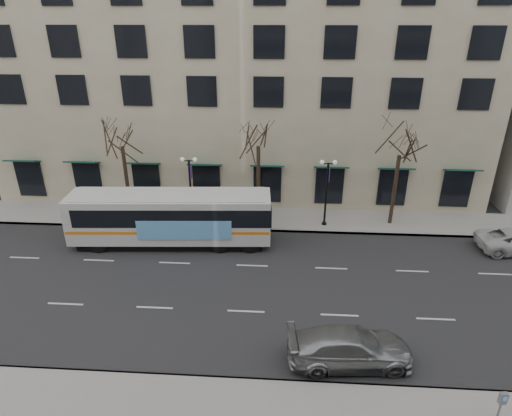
# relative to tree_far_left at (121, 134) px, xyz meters

# --- Properties ---
(ground) EXTENTS (160.00, 160.00, 0.00)m
(ground) POSITION_rel_tree_far_left_xyz_m (10.00, -8.80, -6.70)
(ground) COLOR black
(ground) RESTS_ON ground
(sidewalk_far) EXTENTS (80.00, 4.00, 0.15)m
(sidewalk_far) POSITION_rel_tree_far_left_xyz_m (15.00, 0.20, -6.62)
(sidewalk_far) COLOR gray
(sidewalk_far) RESTS_ON ground
(building_hotel) EXTENTS (40.00, 20.00, 24.00)m
(building_hotel) POSITION_rel_tree_far_left_xyz_m (8.00, 12.20, 5.30)
(building_hotel) COLOR tan
(building_hotel) RESTS_ON ground
(tree_far_left) EXTENTS (3.60, 3.60, 8.34)m
(tree_far_left) POSITION_rel_tree_far_left_xyz_m (0.00, 0.00, 0.00)
(tree_far_left) COLOR black
(tree_far_left) RESTS_ON ground
(tree_far_mid) EXTENTS (3.60, 3.60, 8.55)m
(tree_far_mid) POSITION_rel_tree_far_left_xyz_m (10.00, 0.00, 0.21)
(tree_far_mid) COLOR black
(tree_far_mid) RESTS_ON ground
(tree_far_right) EXTENTS (3.60, 3.60, 8.06)m
(tree_far_right) POSITION_rel_tree_far_left_xyz_m (20.00, 0.00, -0.28)
(tree_far_right) COLOR black
(tree_far_right) RESTS_ON ground
(lamp_post_left) EXTENTS (1.22, 0.45, 5.21)m
(lamp_post_left) POSITION_rel_tree_far_left_xyz_m (5.01, -0.60, -3.75)
(lamp_post_left) COLOR black
(lamp_post_left) RESTS_ON ground
(lamp_post_right) EXTENTS (1.22, 0.45, 5.21)m
(lamp_post_right) POSITION_rel_tree_far_left_xyz_m (15.01, -0.60, -3.75)
(lamp_post_right) COLOR black
(lamp_post_right) RESTS_ON ground
(city_bus) EXTENTS (13.75, 3.80, 3.68)m
(city_bus) POSITION_rel_tree_far_left_xyz_m (4.35, -3.87, -4.69)
(city_bus) COLOR silver
(city_bus) RESTS_ON ground
(silver_car) EXTENTS (5.85, 2.80, 1.65)m
(silver_car) POSITION_rel_tree_far_left_xyz_m (15.03, -14.42, -5.88)
(silver_car) COLOR #979A9E
(silver_car) RESTS_ON ground
(pay_station) EXTENTS (0.31, 0.22, 1.34)m
(pay_station) POSITION_rel_tree_far_left_xyz_m (20.39, -17.25, -5.58)
(pay_station) COLOR gray
(pay_station) RESTS_ON sidewalk_near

